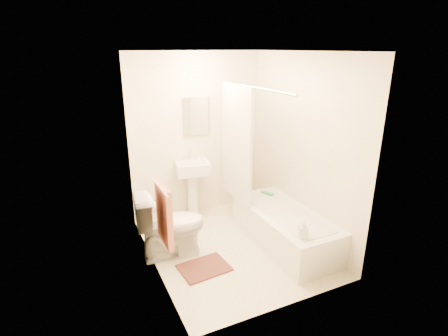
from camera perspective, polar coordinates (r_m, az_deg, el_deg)
name	(u,v)px	position (r m, az deg, el deg)	size (l,w,h in m)	color
floor	(232,247)	(4.62, 1.35, -12.74)	(2.40, 2.40, 0.00)	beige
ceiling	(234,51)	(3.93, 1.63, 18.54)	(2.40, 2.40, 0.00)	white
wall_back	(197,136)	(5.18, -4.47, 5.21)	(2.00, 0.02, 2.40)	beige
wall_left	(149,170)	(3.80, -12.15, -0.36)	(0.02, 2.40, 2.40)	beige
wall_right	(302,148)	(4.63, 12.63, 3.14)	(0.02, 2.40, 2.40)	beige
mirror	(197,116)	(5.10, -4.48, 8.44)	(0.40, 0.03, 0.55)	white
curtain_rod	(253,87)	(4.18, 4.72, 13.03)	(0.03, 0.03, 1.70)	silver
shower_curtain	(236,144)	(4.67, 2.04, 3.97)	(0.04, 0.80, 1.55)	silver
towel_bar	(159,186)	(3.61, -10.50, -2.96)	(0.02, 0.02, 0.60)	silver
towel	(164,214)	(3.75, -9.76, -7.43)	(0.06, 0.45, 0.66)	#CC7266
toilet_paper	(156,207)	(4.11, -11.11, -6.30)	(0.12, 0.12, 0.11)	white
toilet	(171,225)	(4.32, -8.68, -9.22)	(0.46, 0.82, 0.81)	white
sink	(193,187)	(5.24, -5.11, -3.07)	(0.48, 0.38, 0.94)	white
bathtub	(284,228)	(4.65, 9.78, -9.60)	(0.70, 1.60, 0.45)	white
bath_mat	(204,268)	(4.23, -3.25, -15.95)	(0.56, 0.42, 0.02)	#4E2B20
soap_bottle	(304,230)	(3.97, 12.86, -9.77)	(0.10, 0.10, 0.21)	silver
scrub_brush	(267,193)	(5.02, 7.07, -4.13)	(0.06, 0.19, 0.04)	green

